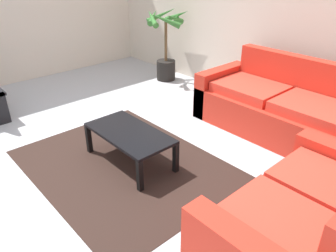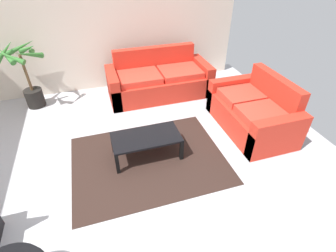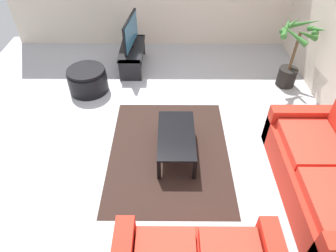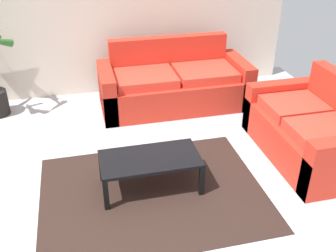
# 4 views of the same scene
# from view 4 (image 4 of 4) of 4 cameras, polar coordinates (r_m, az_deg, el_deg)

# --- Properties ---
(ground_plane) EXTENTS (6.60, 6.60, 0.00)m
(ground_plane) POSITION_cam_4_polar(r_m,az_deg,el_deg) (3.65, -7.37, -14.38)
(ground_plane) COLOR #B2B2B7
(wall_back) EXTENTS (6.00, 0.06, 2.70)m
(wall_back) POSITION_cam_4_polar(r_m,az_deg,el_deg) (5.76, -12.12, 17.26)
(wall_back) COLOR beige
(wall_back) RESTS_ON ground
(couch_main) EXTENTS (2.06, 0.90, 0.90)m
(couch_main) POSITION_cam_4_polar(r_m,az_deg,el_deg) (5.54, 0.87, 6.00)
(couch_main) COLOR red
(couch_main) RESTS_ON ground
(couch_loveseat) EXTENTS (0.90, 1.55, 0.90)m
(couch_loveseat) POSITION_cam_4_polar(r_m,az_deg,el_deg) (4.67, 20.16, -0.80)
(couch_loveseat) COLOR red
(couch_loveseat) RESTS_ON ground
(coffee_table) EXTENTS (0.98, 0.51, 0.36)m
(coffee_table) POSITION_cam_4_polar(r_m,az_deg,el_deg) (3.87, -2.65, -5.18)
(coffee_table) COLOR black
(coffee_table) RESTS_ON ground
(area_rug) EXTENTS (2.20, 1.70, 0.01)m
(area_rug) POSITION_cam_4_polar(r_m,az_deg,el_deg) (3.98, -2.26, -9.66)
(area_rug) COLOR black
(area_rug) RESTS_ON ground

